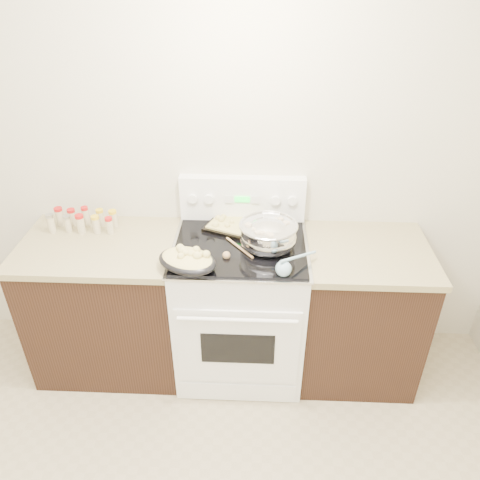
{
  "coord_description": "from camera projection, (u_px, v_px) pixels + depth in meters",
  "views": [
    {
      "loc": [
        0.45,
        -0.83,
        2.39
      ],
      "look_at": [
        0.35,
        1.37,
        1.0
      ],
      "focal_mm": 35.0,
      "sensor_mm": 36.0,
      "label": 1
    }
  ],
  "objects": [
    {
      "name": "room_shell",
      "position": [
        63.0,
        294.0,
        1.08
      ],
      "size": [
        4.1,
        3.6,
        2.75
      ],
      "color": "beige",
      "rests_on": "ground"
    },
    {
      "name": "counter_left",
      "position": [
        110.0,
        303.0,
        2.97
      ],
      "size": [
        0.93,
        0.67,
        0.92
      ],
      "color": "black",
      "rests_on": "ground"
    },
    {
      "name": "counter_right",
      "position": [
        357.0,
        311.0,
        2.91
      ],
      "size": [
        0.73,
        0.67,
        0.92
      ],
      "color": "black",
      "rests_on": "ground"
    },
    {
      "name": "kitchen_range",
      "position": [
        240.0,
        304.0,
        2.92
      ],
      "size": [
        0.78,
        0.73,
        1.22
      ],
      "color": "white",
      "rests_on": "ground"
    },
    {
      "name": "mixing_bowl",
      "position": [
        268.0,
        235.0,
        2.61
      ],
      "size": [
        0.42,
        0.42,
        0.19
      ],
      "color": "silver",
      "rests_on": "kitchen_range"
    },
    {
      "name": "roasting_pan",
      "position": [
        187.0,
        260.0,
        2.45
      ],
      "size": [
        0.39,
        0.35,
        0.11
      ],
      "color": "black",
      "rests_on": "kitchen_range"
    },
    {
      "name": "baking_sheet",
      "position": [
        238.0,
        226.0,
        2.81
      ],
      "size": [
        0.45,
        0.38,
        0.06
      ],
      "color": "black",
      "rests_on": "kitchen_range"
    },
    {
      "name": "wooden_spoon",
      "position": [
        231.0,
        252.0,
        2.58
      ],
      "size": [
        0.17,
        0.21,
        0.04
      ],
      "color": "tan",
      "rests_on": "kitchen_range"
    },
    {
      "name": "blue_ladle",
      "position": [
        285.0,
        267.0,
        2.42
      ],
      "size": [
        0.23,
        0.22,
        0.1
      ],
      "color": "#80A8BF",
      "rests_on": "kitchen_range"
    },
    {
      "name": "spice_jars",
      "position": [
        83.0,
        220.0,
        2.83
      ],
      "size": [
        0.4,
        0.14,
        0.13
      ],
      "color": "#BFB28C",
      "rests_on": "counter_left"
    }
  ]
}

